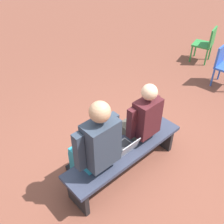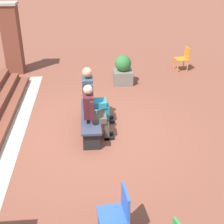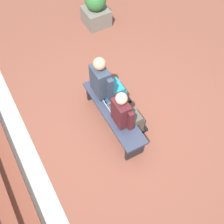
{
  "view_description": "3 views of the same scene",
  "coord_description": "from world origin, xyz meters",
  "px_view_note": "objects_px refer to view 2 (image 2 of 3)",
  "views": [
    {
      "loc": [
        1.85,
        1.65,
        2.95
      ],
      "look_at": [
        -0.08,
        -0.46,
        0.74
      ],
      "focal_mm": 42.0,
      "sensor_mm": 36.0,
      "label": 1
    },
    {
      "loc": [
        -6.4,
        0.02,
        3.84
      ],
      "look_at": [
        -0.43,
        -0.49,
        0.75
      ],
      "focal_mm": 50.0,
      "sensor_mm": 36.0,
      "label": 2
    },
    {
      "loc": [
        -2.94,
        1.65,
        5.2
      ],
      "look_at": [
        -0.28,
        0.2,
        1.0
      ],
      "focal_mm": 50.0,
      "sensor_mm": 36.0,
      "label": 3
    }
  ],
  "objects_px": {
    "plastic_chair_near_bench_right": "(118,211)",
    "planter": "(123,71)",
    "person_student": "(93,111)",
    "laptop": "(90,112)",
    "person_adult": "(93,94)",
    "plastic_chair_mid_courtyard": "(184,57)",
    "bench": "(91,118)"
  },
  "relations": [
    {
      "from": "planter",
      "to": "plastic_chair_near_bench_right",
      "type": "bearing_deg",
      "value": 172.61
    },
    {
      "from": "person_student",
      "to": "laptop",
      "type": "height_order",
      "value": "person_student"
    },
    {
      "from": "plastic_chair_near_bench_right",
      "to": "planter",
      "type": "distance_m",
      "value": 6.14
    },
    {
      "from": "laptop",
      "to": "plastic_chair_near_bench_right",
      "type": "height_order",
      "value": "plastic_chair_near_bench_right"
    },
    {
      "from": "laptop",
      "to": "person_adult",
      "type": "bearing_deg",
      "value": -11.53
    },
    {
      "from": "laptop",
      "to": "planter",
      "type": "relative_size",
      "value": 0.34
    },
    {
      "from": "person_student",
      "to": "plastic_chair_mid_courtyard",
      "type": "height_order",
      "value": "person_student"
    },
    {
      "from": "bench",
      "to": "planter",
      "type": "xyz_separation_m",
      "value": [
        2.95,
        -1.11,
        0.08
      ]
    },
    {
      "from": "person_adult",
      "to": "planter",
      "type": "relative_size",
      "value": 1.53
    },
    {
      "from": "person_adult",
      "to": "plastic_chair_near_bench_right",
      "type": "relative_size",
      "value": 1.72
    },
    {
      "from": "plastic_chair_near_bench_right",
      "to": "laptop",
      "type": "bearing_deg",
      "value": 6.02
    },
    {
      "from": "plastic_chair_near_bench_right",
      "to": "planter",
      "type": "xyz_separation_m",
      "value": [
        6.09,
        -0.79,
        -0.04
      ]
    },
    {
      "from": "laptop",
      "to": "person_student",
      "type": "bearing_deg",
      "value": -167.77
    },
    {
      "from": "person_student",
      "to": "person_adult",
      "type": "relative_size",
      "value": 0.92
    },
    {
      "from": "bench",
      "to": "person_adult",
      "type": "height_order",
      "value": "person_adult"
    },
    {
      "from": "plastic_chair_near_bench_right",
      "to": "planter",
      "type": "height_order",
      "value": "planter"
    },
    {
      "from": "person_adult",
      "to": "plastic_chair_near_bench_right",
      "type": "height_order",
      "value": "person_adult"
    },
    {
      "from": "person_adult",
      "to": "laptop",
      "type": "xyz_separation_m",
      "value": [
        -0.42,
        0.09,
        -0.26
      ]
    },
    {
      "from": "bench",
      "to": "person_adult",
      "type": "relative_size",
      "value": 1.25
    },
    {
      "from": "bench",
      "to": "laptop",
      "type": "relative_size",
      "value": 5.62
    },
    {
      "from": "person_adult",
      "to": "planter",
      "type": "xyz_separation_m",
      "value": [
        2.51,
        -1.04,
        -0.32
      ]
    },
    {
      "from": "person_student",
      "to": "planter",
      "type": "height_order",
      "value": "person_student"
    },
    {
      "from": "person_student",
      "to": "laptop",
      "type": "xyz_separation_m",
      "value": [
        0.36,
        0.08,
        -0.21
      ]
    },
    {
      "from": "person_adult",
      "to": "laptop",
      "type": "bearing_deg",
      "value": 168.47
    },
    {
      "from": "person_student",
      "to": "plastic_chair_near_bench_right",
      "type": "height_order",
      "value": "person_student"
    },
    {
      "from": "person_adult",
      "to": "plastic_chair_mid_courtyard",
      "type": "bearing_deg",
      "value": -42.98
    },
    {
      "from": "planter",
      "to": "plastic_chair_mid_courtyard",
      "type": "bearing_deg",
      "value": -64.84
    },
    {
      "from": "plastic_chair_mid_courtyard",
      "to": "person_student",
      "type": "bearing_deg",
      "value": 142.48
    },
    {
      "from": "plastic_chair_mid_courtyard",
      "to": "planter",
      "type": "bearing_deg",
      "value": 115.16
    },
    {
      "from": "person_student",
      "to": "planter",
      "type": "distance_m",
      "value": 3.46
    },
    {
      "from": "laptop",
      "to": "planter",
      "type": "bearing_deg",
      "value": -21.01
    },
    {
      "from": "plastic_chair_mid_courtyard",
      "to": "plastic_chair_near_bench_right",
      "type": "bearing_deg",
      "value": 156.63
    }
  ]
}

